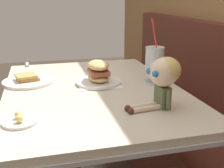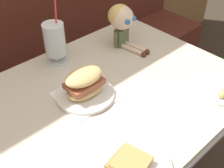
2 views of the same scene
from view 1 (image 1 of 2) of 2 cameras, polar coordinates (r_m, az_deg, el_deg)
The scene contains 8 objects.
booth_bench at distance 1.73m, azimuth 17.76°, elevation -12.18°, with size 2.60×0.48×1.00m.
diner_table at distance 1.42m, azimuth -3.72°, elevation -8.37°, with size 1.11×0.81×0.74m.
toast_plate at distance 1.48m, azimuth -16.35°, elevation 0.67°, with size 0.25×0.25×0.04m.
milkshake_glass at distance 1.40m, azimuth 8.46°, elevation 4.15°, with size 0.10×0.10×0.31m.
sandwich_plate at distance 1.39m, azimuth -2.72°, elevation 1.87°, with size 0.22×0.22×0.12m.
butter_saucer at distance 1.03m, azimuth -17.90°, elevation -6.95°, with size 0.12×0.12×0.04m.
butter_knife at distance 1.81m, azimuth -16.51°, elevation 3.46°, with size 0.24×0.03×0.01m.
seated_doll at distance 1.09m, azimuth 10.26°, elevation 1.75°, with size 0.12×0.22×0.20m.
Camera 1 is at (1.25, -0.05, 1.16)m, focal length 45.88 mm.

